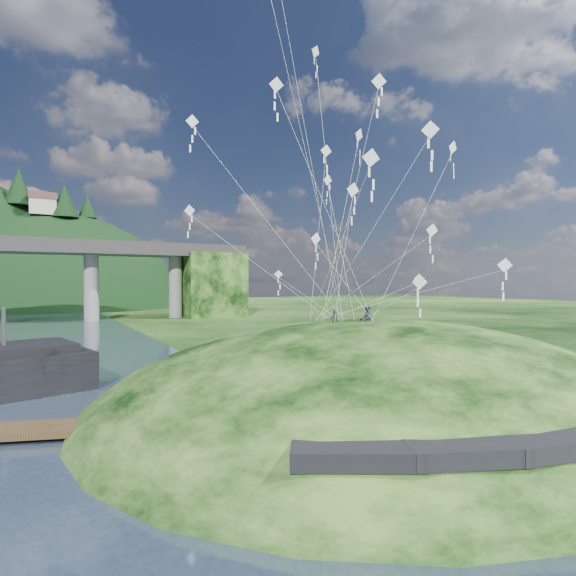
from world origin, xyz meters
TOP-DOWN VIEW (x-y plane):
  - ground at (0.00, 0.00)m, footprint 320.00×320.00m
  - grass_hill at (8.00, 2.00)m, footprint 36.00×32.00m
  - footpath at (7.46, -9.74)m, footprint 22.29×5.84m
  - wooden_dock at (-6.95, 3.94)m, footprint 13.07×6.43m
  - kite_flyers at (7.44, 2.99)m, footprint 2.83×1.39m
  - kite_swarm at (6.21, 2.48)m, footprint 19.76×16.61m

SIDE VIEW (x-z plane):
  - grass_hill at x=8.00m, z-range -8.00..5.00m
  - ground at x=0.00m, z-range 0.00..0.00m
  - wooden_dock at x=-6.95m, z-range -0.06..0.88m
  - footpath at x=7.46m, z-range 1.67..2.50m
  - kite_flyers at x=7.44m, z-range 4.91..6.76m
  - kite_swarm at x=6.21m, z-range 4.50..23.69m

